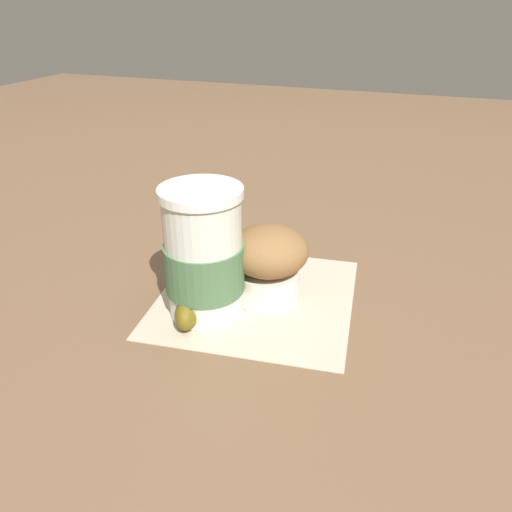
{
  "coord_description": "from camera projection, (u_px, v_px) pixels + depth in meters",
  "views": [
    {
      "loc": [
        -0.49,
        -0.18,
        0.34
      ],
      "look_at": [
        0.0,
        0.0,
        0.06
      ],
      "focal_mm": 35.0,
      "sensor_mm": 36.0,
      "label": 1
    }
  ],
  "objects": [
    {
      "name": "muffin",
      "position": [
        270.0,
        260.0,
        0.59
      ],
      "size": [
        0.09,
        0.09,
        0.1
      ],
      "color": "white",
      "rests_on": "paper_napkin"
    },
    {
      "name": "banana",
      "position": [
        212.0,
        283.0,
        0.62
      ],
      "size": [
        0.18,
        0.09,
        0.03
      ],
      "color": "yellow",
      "rests_on": "paper_napkin"
    },
    {
      "name": "coffee_cup",
      "position": [
        204.0,
        257.0,
        0.56
      ],
      "size": [
        0.09,
        0.09,
        0.15
      ],
      "color": "silver",
      "rests_on": "paper_napkin"
    },
    {
      "name": "ground_plane",
      "position": [
        256.0,
        297.0,
        0.62
      ],
      "size": [
        3.0,
        3.0,
        0.0
      ],
      "primitive_type": "plane",
      "color": "brown"
    },
    {
      "name": "sugar_packet",
      "position": [
        212.0,
        248.0,
        0.73
      ],
      "size": [
        0.06,
        0.05,
        0.01
      ],
      "primitive_type": "cube",
      "rotation": [
        0.0,
        0.0,
        2.7
      ],
      "color": "white",
      "rests_on": "ground_plane"
    },
    {
      "name": "paper_napkin",
      "position": [
        256.0,
        297.0,
        0.62
      ],
      "size": [
        0.26,
        0.26,
        0.0
      ],
      "primitive_type": "cube",
      "rotation": [
        0.0,
        0.0,
        0.11
      ],
      "color": "beige",
      "rests_on": "ground_plane"
    }
  ]
}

